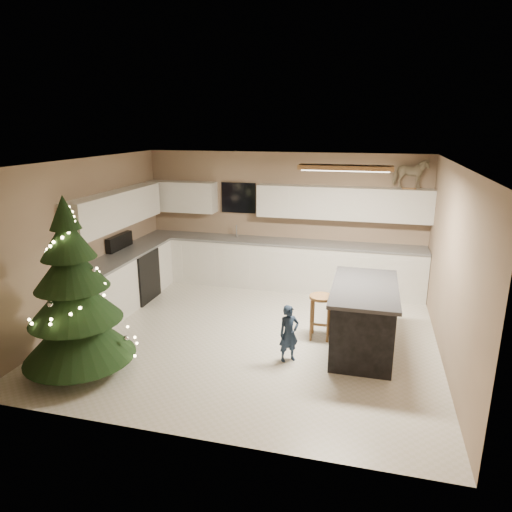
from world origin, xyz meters
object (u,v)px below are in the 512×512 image
(christmas_tree, at_px, (75,303))
(rocking_horse, at_px, (410,174))
(bar_stool, at_px, (321,306))
(island, at_px, (363,318))
(toddler, at_px, (289,333))

(christmas_tree, height_order, rocking_horse, rocking_horse)
(bar_stool, bearing_deg, rocking_horse, 60.29)
(rocking_horse, bearing_deg, island, 165.49)
(island, height_order, toddler, island)
(rocking_horse, bearing_deg, toddler, 152.35)
(bar_stool, relative_size, toddler, 0.85)
(bar_stool, height_order, christmas_tree, christmas_tree)
(toddler, distance_m, rocking_horse, 3.86)
(bar_stool, distance_m, christmas_tree, 3.41)
(island, bearing_deg, toddler, -148.02)
(christmas_tree, distance_m, toddler, 2.79)
(island, relative_size, toddler, 2.14)
(bar_stool, xyz_separation_m, toddler, (-0.34, -0.79, -0.11))
(island, height_order, bar_stool, island)
(rocking_horse, bearing_deg, bar_stool, 150.62)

